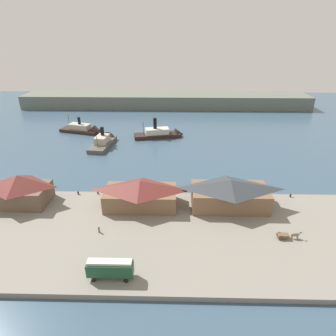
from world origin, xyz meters
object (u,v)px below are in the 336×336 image
at_px(pedestrian_at_waters_edge, 99,230).
at_px(ferry_near_quay, 85,130).
at_px(ferry_shed_central_terminal, 140,193).
at_px(ferry_shed_west_terminal, 230,193).
at_px(street_tram, 110,268).
at_px(ferry_moored_west, 163,134).
at_px(ferry_shed_east_terminal, 20,189).
at_px(mooring_post_east, 98,192).
at_px(mooring_post_west, 78,193).
at_px(ferry_approaching_east, 105,141).
at_px(mooring_post_center_west, 291,196).
at_px(horse_cart, 288,235).

bearing_deg(pedestrian_at_waters_edge, ferry_near_quay, 108.40).
bearing_deg(pedestrian_at_waters_edge, ferry_shed_central_terminal, 53.99).
bearing_deg(ferry_shed_west_terminal, street_tram, -135.98).
bearing_deg(ferry_moored_west, ferry_near_quay, 171.54).
distance_m(ferry_shed_central_terminal, ferry_shed_west_terminal, 23.58).
distance_m(ferry_shed_east_terminal, mooring_post_east, 20.33).
distance_m(mooring_post_east, ferry_near_quay, 62.97).
relative_size(mooring_post_west, ferry_approaching_east, 0.04).
xyz_separation_m(ferry_shed_central_terminal, ferry_approaching_east, (-21.10, 49.58, -3.55)).
relative_size(ferry_shed_east_terminal, mooring_post_center_west, 16.20).
relative_size(ferry_shed_west_terminal, ferry_near_quay, 0.94).
bearing_deg(mooring_post_east, street_tram, -71.80).
height_order(street_tram, mooring_post_west, street_tram).
relative_size(horse_cart, ferry_approaching_east, 0.26).
height_order(ferry_shed_central_terminal, mooring_post_east, ferry_shed_central_terminal).
bearing_deg(pedestrian_at_waters_edge, horse_cart, -1.48).
relative_size(pedestrian_at_waters_edge, mooring_post_east, 1.90).
distance_m(pedestrian_at_waters_edge, mooring_post_center_west, 53.27).
bearing_deg(ferry_moored_west, ferry_shed_central_terminal, -93.24).
xyz_separation_m(horse_cart, ferry_approaching_east, (-55.86, 62.40, -0.67)).
xyz_separation_m(ferry_shed_east_terminal, ferry_approaching_east, (11.27, 49.09, -4.04)).
bearing_deg(ferry_approaching_east, ferry_shed_west_terminal, -47.73).
distance_m(street_tram, ferry_near_quay, 95.69).
xyz_separation_m(horse_cart, mooring_post_center_west, (7.18, 18.28, -0.49)).
bearing_deg(street_tram, ferry_approaching_east, 103.66).
distance_m(mooring_post_east, ferry_moored_west, 56.28).
distance_m(ferry_shed_west_terminal, street_tram, 36.90).
height_order(mooring_post_center_west, ferry_approaching_east, ferry_approaching_east).
xyz_separation_m(ferry_shed_central_terminal, pedestrian_at_waters_edge, (-8.50, -11.69, -3.04)).
height_order(ferry_shed_central_terminal, pedestrian_at_waters_edge, ferry_shed_central_terminal).
bearing_deg(horse_cart, ferry_approaching_east, 131.83).
bearing_deg(ferry_shed_east_terminal, mooring_post_west, 19.80).
relative_size(horse_cart, ferry_moored_west, 0.23).
bearing_deg(ferry_shed_west_terminal, ferry_near_quay, 131.66).
distance_m(ferry_shed_east_terminal, ferry_near_quay, 64.92).
xyz_separation_m(mooring_post_center_west, mooring_post_east, (-55.08, 0.42, 0.00)).
distance_m(horse_cart, mooring_post_center_west, 19.64).
xyz_separation_m(ferry_shed_west_terminal, ferry_approaching_east, (-44.68, 49.15, -3.66)).
bearing_deg(ferry_near_quay, ferry_shed_east_terminal, -88.47).
bearing_deg(pedestrian_at_waters_edge, street_tram, -67.58).
distance_m(ferry_shed_central_terminal, horse_cart, 37.15).
distance_m(ferry_near_quay, ferry_moored_west, 37.89).
height_order(ferry_shed_central_terminal, horse_cart, ferry_shed_central_terminal).
bearing_deg(ferry_approaching_east, mooring_post_east, -79.68).
relative_size(pedestrian_at_waters_edge, ferry_moored_west, 0.07).
distance_m(pedestrian_at_waters_edge, ferry_near_quay, 81.10).
bearing_deg(ferry_approaching_east, pedestrian_at_waters_edge, -78.38).
height_order(ferry_shed_east_terminal, mooring_post_west, ferry_shed_east_terminal).
bearing_deg(mooring_post_center_west, street_tram, -145.66).
bearing_deg(pedestrian_at_waters_edge, ferry_shed_east_terminal, 152.95).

